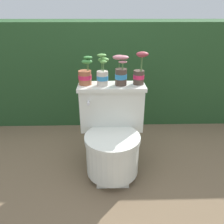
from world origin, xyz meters
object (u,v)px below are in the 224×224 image
(potted_plant_left, at_px, (85,75))
(potted_plant_middle, at_px, (121,72))
(toilet, at_px, (112,135))
(potted_plant_midleft, at_px, (103,74))
(potted_plant_midright, at_px, (139,72))

(potted_plant_left, relative_size, potted_plant_middle, 0.95)
(toilet, xyz_separation_m, potted_plant_middle, (0.07, 0.14, 0.47))
(potted_plant_left, bearing_deg, toilet, -38.47)
(potted_plant_left, relative_size, potted_plant_midleft, 0.90)
(toilet, distance_m, potted_plant_midright, 0.53)
(toilet, bearing_deg, potted_plant_midright, 35.36)
(toilet, xyz_separation_m, potted_plant_midright, (0.21, 0.15, 0.46))
(potted_plant_midleft, bearing_deg, potted_plant_left, 166.37)
(potted_plant_middle, bearing_deg, potted_plant_left, 175.09)
(potted_plant_middle, distance_m, potted_plant_midright, 0.14)
(toilet, xyz_separation_m, potted_plant_left, (-0.20, 0.16, 0.44))
(potted_plant_midleft, relative_size, potted_plant_midright, 0.94)
(toilet, relative_size, potted_plant_midright, 2.69)
(potted_plant_midright, bearing_deg, potted_plant_middle, -174.48)
(potted_plant_midleft, height_order, potted_plant_middle, potted_plant_midleft)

